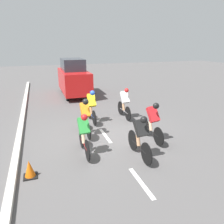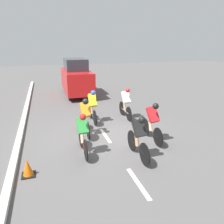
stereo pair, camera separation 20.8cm
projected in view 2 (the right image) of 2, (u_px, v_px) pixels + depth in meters
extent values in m
plane|color=#565454|center=(105.00, 135.00, 8.67)|extent=(60.00, 60.00, 0.00)
cube|color=white|center=(138.00, 183.00, 5.69)|extent=(0.12, 1.40, 0.01)
cube|color=white|center=(105.00, 135.00, 8.60)|extent=(0.12, 1.40, 0.01)
cube|color=white|center=(89.00, 112.00, 11.51)|extent=(0.12, 1.40, 0.01)
cube|color=beige|center=(18.00, 145.00, 7.68)|extent=(0.20, 26.66, 0.14)
cylinder|color=black|center=(81.00, 138.00, 7.58)|extent=(0.03, 0.68, 0.68)
cylinder|color=black|center=(86.00, 150.00, 6.71)|extent=(0.03, 0.68, 0.68)
cylinder|color=red|center=(83.00, 144.00, 7.14)|extent=(0.04, 0.96, 0.04)
cylinder|color=red|center=(82.00, 136.00, 7.23)|extent=(0.04, 0.04, 0.42)
cylinder|color=yellow|center=(83.00, 140.00, 7.16)|extent=(0.07, 0.07, 0.16)
cylinder|color=beige|center=(82.00, 138.00, 7.16)|extent=(0.12, 0.23, 0.36)
cube|color=green|center=(82.00, 125.00, 6.85)|extent=(0.34, 0.46, 0.55)
sphere|color=red|center=(83.00, 117.00, 6.54)|extent=(0.20, 0.20, 0.20)
cylinder|color=black|center=(122.00, 108.00, 11.02)|extent=(0.03, 0.68, 0.68)
cylinder|color=black|center=(129.00, 114.00, 10.13)|extent=(0.03, 0.68, 0.68)
cylinder|color=#B7B7BC|center=(125.00, 111.00, 10.58)|extent=(0.04, 0.98, 0.04)
cylinder|color=#B7B7BC|center=(124.00, 106.00, 10.67)|extent=(0.04, 0.04, 0.42)
cylinder|color=green|center=(125.00, 109.00, 10.59)|extent=(0.07, 0.07, 0.16)
cylinder|color=tan|center=(125.00, 107.00, 10.59)|extent=(0.12, 0.23, 0.36)
cube|color=white|center=(126.00, 97.00, 10.27)|extent=(0.34, 0.49, 0.59)
sphere|color=red|center=(128.00, 90.00, 9.96)|extent=(0.20, 0.20, 0.20)
cylinder|color=black|center=(132.00, 140.00, 7.36)|extent=(0.03, 0.69, 0.69)
cylinder|color=black|center=(145.00, 154.00, 6.44)|extent=(0.03, 0.69, 0.69)
cylinder|color=black|center=(138.00, 147.00, 6.90)|extent=(0.04, 1.01, 0.04)
cylinder|color=black|center=(136.00, 139.00, 7.00)|extent=(0.04, 0.04, 0.42)
cylinder|color=yellow|center=(137.00, 143.00, 6.91)|extent=(0.07, 0.07, 0.16)
cylinder|color=tan|center=(137.00, 141.00, 6.91)|extent=(0.12, 0.23, 0.36)
cube|color=black|center=(139.00, 128.00, 6.60)|extent=(0.36, 0.46, 0.56)
sphere|color=black|center=(142.00, 120.00, 6.29)|extent=(0.21, 0.21, 0.21)
cylinder|color=black|center=(145.00, 127.00, 8.59)|extent=(0.03, 0.68, 0.68)
cylinder|color=black|center=(158.00, 137.00, 7.64)|extent=(0.03, 0.68, 0.68)
cylinder|color=black|center=(151.00, 132.00, 8.11)|extent=(0.04, 1.04, 0.04)
cylinder|color=black|center=(149.00, 125.00, 8.22)|extent=(0.04, 0.04, 0.42)
cylinder|color=#1999D8|center=(151.00, 129.00, 8.13)|extent=(0.07, 0.07, 0.16)
cylinder|color=beige|center=(150.00, 126.00, 8.13)|extent=(0.12, 0.23, 0.36)
cube|color=red|center=(153.00, 115.00, 7.80)|extent=(0.38, 0.49, 0.61)
sphere|color=black|center=(156.00, 106.00, 7.48)|extent=(0.22, 0.22, 0.22)
cylinder|color=black|center=(90.00, 111.00, 10.51)|extent=(0.03, 0.68, 0.68)
cylinder|color=black|center=(95.00, 118.00, 9.59)|extent=(0.03, 0.68, 0.68)
cylinder|color=navy|center=(92.00, 114.00, 10.05)|extent=(0.04, 1.01, 0.04)
cylinder|color=navy|center=(91.00, 109.00, 10.15)|extent=(0.04, 0.04, 0.42)
cylinder|color=green|center=(92.00, 112.00, 10.06)|extent=(0.07, 0.07, 0.16)
cylinder|color=tan|center=(92.00, 110.00, 10.06)|extent=(0.12, 0.23, 0.36)
cube|color=yellow|center=(92.00, 100.00, 9.74)|extent=(0.32, 0.49, 0.59)
sphere|color=blue|center=(93.00, 93.00, 9.43)|extent=(0.22, 0.22, 0.22)
cylinder|color=black|center=(83.00, 121.00, 9.14)|extent=(0.03, 0.70, 0.70)
cylinder|color=black|center=(88.00, 130.00, 8.19)|extent=(0.03, 0.70, 0.70)
cylinder|color=red|center=(86.00, 126.00, 8.67)|extent=(0.04, 1.04, 0.04)
cylinder|color=red|center=(85.00, 119.00, 8.77)|extent=(0.04, 0.04, 0.42)
cylinder|color=white|center=(85.00, 123.00, 8.68)|extent=(0.07, 0.07, 0.16)
cylinder|color=beige|center=(85.00, 121.00, 8.68)|extent=(0.12, 0.23, 0.36)
cube|color=orange|center=(85.00, 110.00, 8.36)|extent=(0.35, 0.48, 0.58)
sphere|color=black|center=(85.00, 102.00, 8.04)|extent=(0.23, 0.23, 0.23)
cylinder|color=black|center=(91.00, 94.00, 14.16)|extent=(0.14, 0.64, 0.64)
cylinder|color=black|center=(69.00, 95.00, 13.78)|extent=(0.14, 0.64, 0.64)
cylinder|color=black|center=(83.00, 87.00, 16.58)|extent=(0.14, 0.64, 0.64)
cylinder|color=black|center=(65.00, 88.00, 16.19)|extent=(0.14, 0.64, 0.64)
cube|color=red|center=(77.00, 81.00, 14.97)|extent=(1.70, 4.27, 1.39)
cube|color=#2D333D|center=(75.00, 64.00, 14.84)|extent=(1.39, 2.35, 0.76)
cube|color=black|center=(29.00, 175.00, 6.01)|extent=(0.36, 0.36, 0.03)
cone|color=orange|center=(28.00, 167.00, 5.94)|extent=(0.28, 0.28, 0.46)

